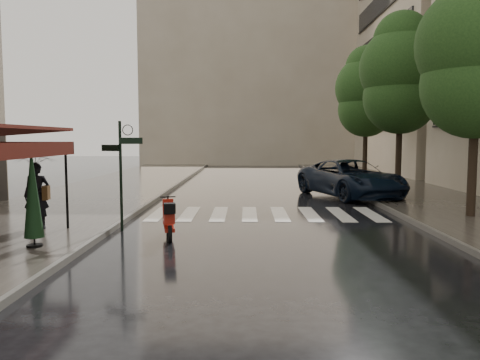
{
  "coord_description": "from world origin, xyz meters",
  "views": [
    {
      "loc": [
        2.33,
        -10.07,
        2.61
      ],
      "look_at": [
        2.15,
        3.57,
        1.4
      ],
      "focal_mm": 35.0,
      "sensor_mm": 36.0,
      "label": 1
    }
  ],
  "objects_px": {
    "pedestrian_with_umbrella": "(36,168)",
    "scooter": "(169,220)",
    "parked_car": "(350,178)",
    "parasol_back": "(33,192)"
  },
  "relations": [
    {
      "from": "parked_car",
      "to": "parasol_back",
      "type": "relative_size",
      "value": 2.56
    },
    {
      "from": "parasol_back",
      "to": "parked_car",
      "type": "bearing_deg",
      "value": 47.19
    },
    {
      "from": "scooter",
      "to": "parasol_back",
      "type": "bearing_deg",
      "value": -164.19
    },
    {
      "from": "parked_car",
      "to": "scooter",
      "type": "bearing_deg",
      "value": -145.61
    },
    {
      "from": "scooter",
      "to": "pedestrian_with_umbrella",
      "type": "bearing_deg",
      "value": 158.26
    },
    {
      "from": "pedestrian_with_umbrella",
      "to": "parasol_back",
      "type": "distance_m",
      "value": 2.37
    },
    {
      "from": "pedestrian_with_umbrella",
      "to": "scooter",
      "type": "bearing_deg",
      "value": -19.83
    },
    {
      "from": "pedestrian_with_umbrella",
      "to": "parasol_back",
      "type": "relative_size",
      "value": 1.08
    },
    {
      "from": "parasol_back",
      "to": "scooter",
      "type": "bearing_deg",
      "value": 27.68
    },
    {
      "from": "pedestrian_with_umbrella",
      "to": "scooter",
      "type": "xyz_separation_m",
      "value": [
        3.76,
        -0.65,
        -1.33
      ]
    }
  ]
}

